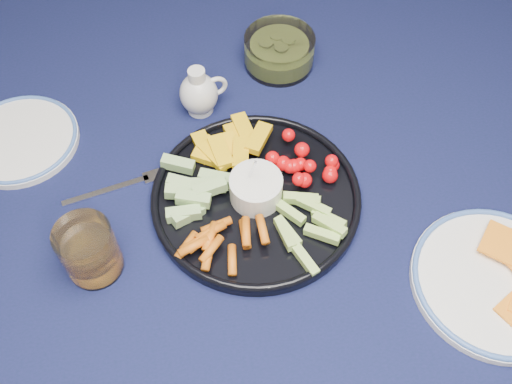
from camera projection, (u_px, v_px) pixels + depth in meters
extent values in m
plane|color=brown|center=(263.00, 319.00, 1.58)|extent=(4.00, 4.00, 0.00)
cylinder|color=#502C1A|center=(491.00, 89.00, 1.59)|extent=(0.07, 0.07, 0.70)
cube|color=#502C1A|center=(267.00, 161.00, 0.98)|extent=(1.60, 1.00, 0.04)
cube|color=#0C1533|center=(267.00, 153.00, 0.96)|extent=(1.66, 1.06, 0.01)
cube|color=#0C1533|center=(226.00, 21.00, 1.38)|extent=(1.66, 0.01, 0.30)
cylinder|color=black|center=(256.00, 199.00, 0.90)|extent=(0.33, 0.33, 0.01)
torus|color=black|center=(256.00, 195.00, 0.89)|extent=(0.33, 0.33, 0.01)
cylinder|color=white|center=(256.00, 188.00, 0.87)|extent=(0.08, 0.08, 0.04)
cylinder|color=white|center=(256.00, 182.00, 0.86)|extent=(0.07, 0.07, 0.01)
cylinder|color=silver|center=(200.00, 108.00, 1.01)|extent=(0.05, 0.05, 0.01)
ellipsoid|color=silver|center=(199.00, 94.00, 0.98)|extent=(0.07, 0.07, 0.08)
cylinder|color=silver|center=(197.00, 77.00, 0.95)|extent=(0.03, 0.03, 0.03)
torus|color=silver|center=(216.00, 86.00, 0.98)|extent=(0.04, 0.01, 0.04)
torus|color=#4169B8|center=(198.00, 83.00, 0.96)|extent=(0.04, 0.04, 0.00)
cylinder|color=silver|center=(279.00, 51.00, 1.05)|extent=(0.13, 0.13, 0.06)
cylinder|color=olive|center=(279.00, 55.00, 1.06)|extent=(0.11, 0.11, 0.03)
cylinder|color=white|center=(495.00, 282.00, 0.82)|extent=(0.24, 0.24, 0.01)
torus|color=#4169B8|center=(497.00, 280.00, 0.81)|extent=(0.24, 0.24, 0.01)
cylinder|color=silver|center=(89.00, 250.00, 0.80)|extent=(0.08, 0.08, 0.10)
cylinder|color=orange|center=(93.00, 257.00, 0.82)|extent=(0.07, 0.07, 0.05)
cube|color=silver|center=(106.00, 191.00, 0.91)|extent=(0.14, 0.04, 0.00)
cube|color=silver|center=(154.00, 176.00, 0.93)|extent=(0.04, 0.03, 0.00)
cube|color=silver|center=(467.00, 249.00, 0.85)|extent=(0.10, 0.08, 0.00)
cylinder|color=white|center=(20.00, 140.00, 0.97)|extent=(0.20, 0.20, 0.01)
torus|color=#4169B8|center=(19.00, 138.00, 0.96)|extent=(0.19, 0.19, 0.01)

